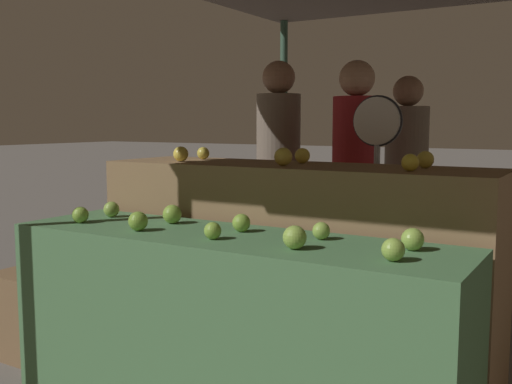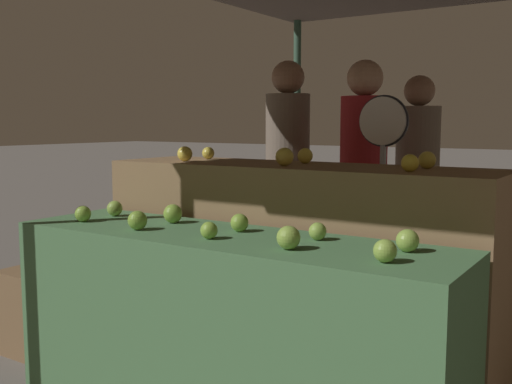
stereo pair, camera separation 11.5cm
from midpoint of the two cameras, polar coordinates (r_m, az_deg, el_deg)
display_counter_front at (r=2.63m, az=-4.00°, el=-13.59°), size 2.01×0.55×0.88m
display_counter_back at (r=3.08m, az=2.42°, el=-8.01°), size 2.01×0.55×1.14m
apple_front_0 at (r=2.94m, az=-17.46°, el=-2.09°), size 0.08×0.08×0.08m
apple_front_1 at (r=2.66m, az=-12.38°, el=-2.74°), size 0.09×0.09×0.09m
apple_front_2 at (r=2.43m, az=-5.53°, el=-3.69°), size 0.07×0.07×0.07m
apple_front_3 at (r=2.23m, az=2.23°, el=-4.34°), size 0.09×0.09×0.09m
apple_front_4 at (r=2.08m, az=11.39°, el=-5.41°), size 0.08×0.08×0.08m
apple_front_5 at (r=3.08m, az=-14.64°, el=-1.61°), size 0.08×0.08×0.08m
apple_front_6 at (r=2.82m, az=-9.14°, el=-2.10°), size 0.09×0.09×0.09m
apple_front_7 at (r=2.58m, az=-2.68°, el=-2.96°), size 0.08×0.08×0.08m
apple_front_8 at (r=2.42m, az=4.88°, el=-3.71°), size 0.07×0.07×0.07m
apple_front_9 at (r=2.27m, az=13.29°, el=-4.41°), size 0.08×0.08×0.08m
apple_back_0 at (r=3.25m, az=-8.18°, el=3.60°), size 0.08×0.08×0.08m
apple_back_1 at (r=2.89m, az=1.56°, el=3.38°), size 0.09×0.09×0.09m
apple_back_2 at (r=2.64m, az=13.27°, el=2.75°), size 0.08×0.08×0.08m
apple_back_3 at (r=3.43m, az=-6.01°, el=3.70°), size 0.07×0.07×0.07m
apple_back_4 at (r=3.08m, az=3.30°, el=3.47°), size 0.08×0.08×0.08m
apple_back_5 at (r=2.84m, az=14.72°, el=3.01°), size 0.08×0.08×0.08m
produce_scale at (r=3.49m, az=10.45°, el=2.39°), size 0.29×0.20×1.51m
person_vendor_at_scale at (r=3.92m, az=8.60°, el=1.91°), size 0.40×0.40×1.75m
person_customer_left at (r=4.34m, az=1.39°, el=2.72°), size 0.37×0.37×1.79m
person_customer_right at (r=4.57m, az=13.39°, el=1.91°), size 0.43×0.43×1.69m
wooden_crate_side at (r=3.80m, az=-20.07°, el=-10.66°), size 0.49×0.49×0.49m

